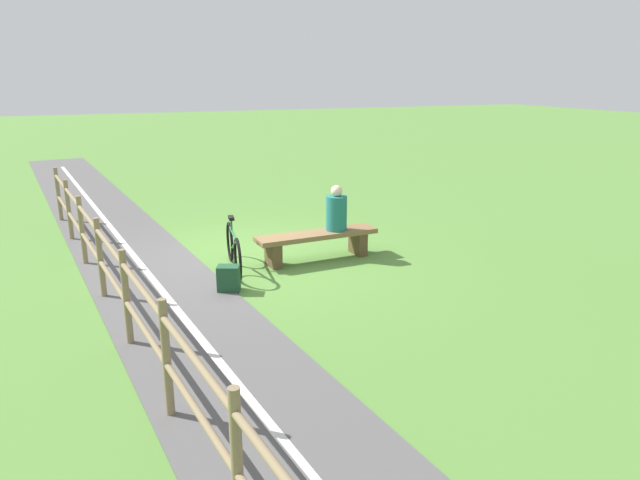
{
  "coord_description": "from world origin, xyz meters",
  "views": [
    {
      "loc": [
        2.43,
        9.03,
        2.99
      ],
      "look_at": [
        -0.35,
        2.38,
        0.9
      ],
      "focal_mm": 32.27,
      "sensor_mm": 36.0,
      "label": 1
    }
  ],
  "objects_px": {
    "person_seated": "(336,211)",
    "bicycle": "(234,249)",
    "bench": "(317,240)",
    "backpack": "(229,279)"
  },
  "relations": [
    {
      "from": "bench",
      "to": "bicycle",
      "type": "distance_m",
      "value": 1.41
    },
    {
      "from": "bench",
      "to": "backpack",
      "type": "distance_m",
      "value": 1.92
    },
    {
      "from": "bench",
      "to": "bicycle",
      "type": "relative_size",
      "value": 1.28
    },
    {
      "from": "bench",
      "to": "bicycle",
      "type": "height_order",
      "value": "bicycle"
    },
    {
      "from": "person_seated",
      "to": "bicycle",
      "type": "relative_size",
      "value": 0.46
    },
    {
      "from": "bench",
      "to": "person_seated",
      "type": "relative_size",
      "value": 2.76
    },
    {
      "from": "person_seated",
      "to": "bicycle",
      "type": "distance_m",
      "value": 1.82
    },
    {
      "from": "bicycle",
      "to": "backpack",
      "type": "xyz_separation_m",
      "value": [
        0.3,
        0.87,
        -0.16
      ]
    },
    {
      "from": "person_seated",
      "to": "backpack",
      "type": "xyz_separation_m",
      "value": [
        2.07,
        0.87,
        -0.61
      ]
    },
    {
      "from": "bench",
      "to": "bicycle",
      "type": "bearing_deg",
      "value": -3.79
    }
  ]
}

